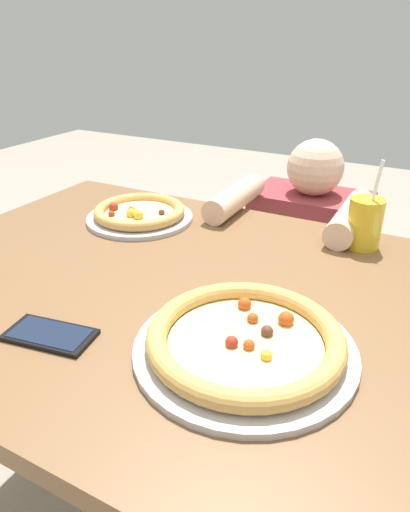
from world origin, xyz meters
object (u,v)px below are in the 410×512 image
(pizza_near, at_px, (245,341))
(diner_seated, at_px, (302,286))
(pizza_far, at_px, (139,214))
(cell_phone, at_px, (50,335))
(drink_cup_colored, at_px, (365,223))

(pizza_near, height_order, diner_seated, diner_seated)
(pizza_far, relative_size, diner_seated, 0.31)
(pizza_far, bearing_deg, pizza_near, -38.95)
(cell_phone, xyz_separation_m, diner_seated, (0.18, 0.92, -0.33))
(pizza_near, distance_m, drink_cup_colored, 0.50)
(cell_phone, relative_size, diner_seated, 0.17)
(pizza_far, distance_m, cell_phone, 0.53)
(pizza_near, height_order, cell_phone, pizza_near)
(pizza_far, bearing_deg, drink_cup_colored, 10.95)
(drink_cup_colored, bearing_deg, cell_phone, -122.67)
(diner_seated, bearing_deg, pizza_far, -130.55)
(pizza_near, height_order, pizza_far, pizza_near)
(pizza_near, xyz_separation_m, pizza_far, (-0.48, 0.39, -0.00))
(cell_phone, distance_m, diner_seated, 0.99)
(cell_phone, bearing_deg, pizza_far, 108.78)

